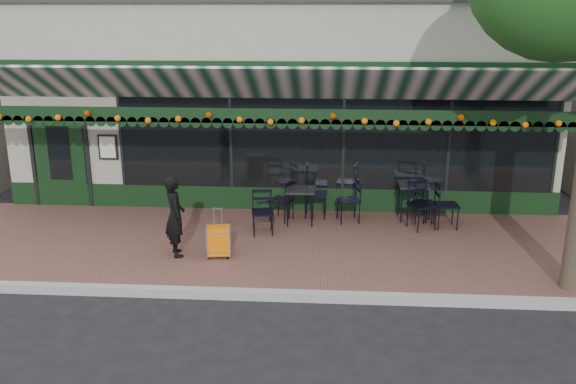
# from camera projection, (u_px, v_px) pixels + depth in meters

# --- Properties ---
(ground) EXTENTS (80.00, 80.00, 0.00)m
(ground) POSITION_uv_depth(u_px,v_px,m) (257.00, 297.00, 9.64)
(ground) COLOR black
(ground) RESTS_ON ground
(sidewalk) EXTENTS (18.00, 4.00, 0.15)m
(sidewalk) POSITION_uv_depth(u_px,v_px,m) (269.00, 246.00, 11.53)
(sidewalk) COLOR brown
(sidewalk) RESTS_ON ground
(curb) EXTENTS (18.00, 0.16, 0.15)m
(curb) POSITION_uv_depth(u_px,v_px,m) (256.00, 295.00, 9.54)
(curb) COLOR #9E9E99
(curb) RESTS_ON ground
(restaurant_building) EXTENTS (12.00, 9.60, 4.50)m
(restaurant_building) POSITION_uv_depth(u_px,v_px,m) (289.00, 90.00, 16.48)
(restaurant_building) COLOR #AAA394
(restaurant_building) RESTS_ON ground
(woman) EXTENTS (0.54, 0.63, 1.46)m
(woman) POSITION_uv_depth(u_px,v_px,m) (175.00, 216.00, 10.71)
(woman) COLOR black
(woman) RESTS_ON sidewalk
(suitcase) EXTENTS (0.43, 0.28, 0.91)m
(suitcase) POSITION_uv_depth(u_px,v_px,m) (219.00, 241.00, 10.71)
(suitcase) COLOR orange
(suitcase) RESTS_ON sidewalk
(cafe_table_a) EXTENTS (0.62, 0.62, 0.76)m
(cafe_table_a) POSITION_uv_depth(u_px,v_px,m) (414.00, 188.00, 12.59)
(cafe_table_a) COLOR black
(cafe_table_a) RESTS_ON sidewalk
(cafe_table_b) EXTENTS (0.59, 0.59, 0.73)m
(cafe_table_b) POSITION_uv_depth(u_px,v_px,m) (301.00, 192.00, 12.36)
(cafe_table_b) COLOR black
(cafe_table_b) RESTS_ON sidewalk
(chair_a_left) EXTENTS (0.54, 0.54, 0.90)m
(chair_a_left) POSITION_uv_depth(u_px,v_px,m) (349.00, 201.00, 12.50)
(chair_a_left) COLOR black
(chair_a_left) RESTS_ON sidewalk
(chair_a_right) EXTENTS (0.49, 0.49, 0.92)m
(chair_a_right) POSITION_uv_depth(u_px,v_px,m) (447.00, 206.00, 12.15)
(chair_a_right) COLOR black
(chair_a_right) RESTS_ON sidewalk
(chair_a_front) EXTENTS (0.64, 0.64, 0.97)m
(chair_a_front) POSITION_uv_depth(u_px,v_px,m) (422.00, 205.00, 12.08)
(chair_a_front) COLOR black
(chair_a_front) RESTS_ON sidewalk
(chair_a_extra) EXTENTS (0.41, 0.41, 0.81)m
(chair_a_extra) POSITION_uv_depth(u_px,v_px,m) (423.00, 203.00, 12.48)
(chair_a_extra) COLOR black
(chair_a_extra) RESTS_ON sidewalk
(chair_b_left) EXTENTS (0.58, 0.58, 0.87)m
(chair_b_left) POSITION_uv_depth(u_px,v_px,m) (281.00, 200.00, 12.57)
(chair_b_left) COLOR black
(chair_b_left) RESTS_ON sidewalk
(chair_b_right) EXTENTS (0.50, 0.50, 0.97)m
(chair_b_right) POSITION_uv_depth(u_px,v_px,m) (316.00, 194.00, 12.80)
(chair_b_right) COLOR black
(chair_b_right) RESTS_ON sidewalk
(chair_b_front) EXTENTS (0.49, 0.49, 0.86)m
(chair_b_front) POSITION_uv_depth(u_px,v_px,m) (263.00, 213.00, 11.82)
(chair_b_front) COLOR black
(chair_b_front) RESTS_ON sidewalk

